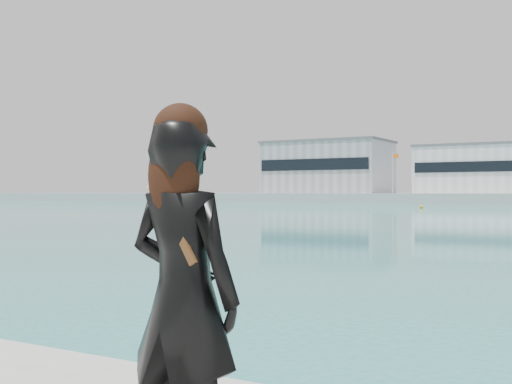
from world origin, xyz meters
TOP-DOWN VIEW (x-y plane):
  - warehouse_grey_left at (-55.00, 127.98)m, footprint 26.52×16.36m
  - warehouse_white at (-22.00, 127.98)m, footprint 24.48×15.35m
  - flagpole_left at (-37.91, 121.00)m, footprint 1.28×0.16m
  - buoy_far at (-22.15, 84.55)m, footprint 0.50×0.50m
  - woman at (0.35, -0.49)m, footprint 0.65×0.45m

SIDE VIEW (x-z plane):
  - buoy_far at x=-22.15m, z-range -0.25..0.25m
  - woman at x=0.35m, z-range 0.81..2.62m
  - flagpole_left at x=-37.91m, z-range 2.54..10.54m
  - warehouse_white at x=-22.00m, z-range 2.01..11.51m
  - warehouse_grey_left at x=-55.00m, z-range 2.01..13.51m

